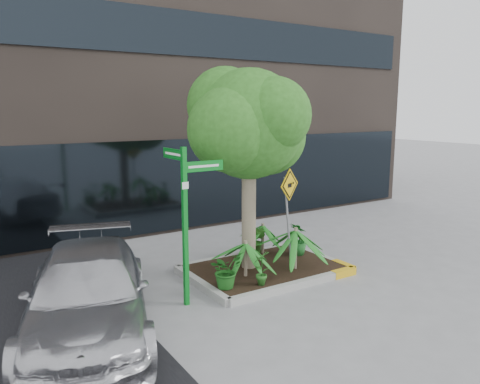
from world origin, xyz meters
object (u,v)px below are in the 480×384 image
street_sign_post (186,208)px  cattle_sign (289,202)px  tree (249,124)px  parked_car (88,294)px

street_sign_post → cattle_sign: bearing=0.4°
street_sign_post → tree: bearing=20.3°
tree → parked_car: (-3.68, -0.92, -2.58)m
tree → street_sign_post: 2.43m
tree → cattle_sign: 1.83m
tree → parked_car: tree is taller
parked_car → tree: bearing=31.2°
tree → parked_car: bearing=-166.0°
parked_car → street_sign_post: 2.18m
tree → cattle_sign: tree is taller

